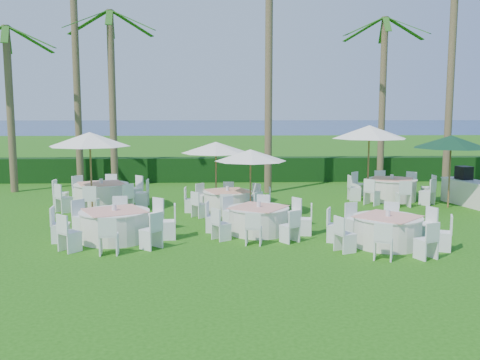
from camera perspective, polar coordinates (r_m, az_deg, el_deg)
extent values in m
plane|color=#1E540E|center=(15.17, 1.25, -6.16)|extent=(120.00, 120.00, 0.00)
cube|color=black|center=(26.89, -0.33, 1.15)|extent=(34.00, 1.00, 1.20)
plane|color=#061041|center=(116.77, -1.86, 5.76)|extent=(260.00, 260.00, 0.00)
cylinder|color=white|center=(15.16, -13.21, -4.81)|extent=(1.85, 1.85, 0.80)
cylinder|color=white|center=(15.08, -13.26, -3.28)|extent=(1.93, 1.93, 0.03)
cube|color=#EF9F87|center=(15.07, -13.26, -3.19)|extent=(2.01, 2.01, 0.01)
cylinder|color=silver|center=(15.06, -13.27, -2.87)|extent=(0.13, 0.13, 0.17)
cube|color=white|center=(15.06, -7.73, -4.45)|extent=(0.49, 0.49, 0.96)
cube|color=white|center=(16.07, -9.22, -3.72)|extent=(0.63, 0.63, 0.96)
cube|color=white|center=(16.55, -12.71, -3.48)|extent=(0.49, 0.49, 0.96)
cube|color=white|center=(16.27, -16.44, -3.79)|extent=(0.63, 0.63, 0.96)
cube|color=white|center=(15.36, -18.61, -4.54)|extent=(0.49, 0.49, 0.96)
cube|color=white|center=(14.30, -17.73, -5.38)|extent=(0.63, 0.63, 0.96)
cube|color=white|center=(13.74, -13.83, -5.76)|extent=(0.49, 0.49, 0.96)
cube|color=white|center=(14.07, -9.48, -5.33)|extent=(0.63, 0.63, 0.96)
cylinder|color=white|center=(15.62, 1.99, -4.36)|extent=(1.71, 1.71, 0.74)
cylinder|color=white|center=(15.54, 2.00, -2.99)|extent=(1.78, 1.78, 0.03)
cube|color=#EF9F87|center=(15.54, 2.00, -2.90)|extent=(1.90, 1.90, 0.01)
cylinder|color=silver|center=(15.53, 2.00, -2.59)|extent=(0.12, 0.12, 0.16)
cube|color=white|center=(16.47, 5.60, -3.51)|extent=(0.58, 0.58, 0.89)
cube|color=white|center=(16.91, 2.44, -3.19)|extent=(0.48, 0.48, 0.89)
cube|color=white|center=(16.64, -0.93, -3.36)|extent=(0.58, 0.58, 0.89)
cube|color=white|center=(15.79, -2.84, -3.97)|extent=(0.48, 0.48, 0.89)
cube|color=white|center=(14.81, -2.01, -4.73)|extent=(0.58, 0.58, 0.89)
cube|color=white|center=(14.31, 1.47, -5.17)|extent=(0.48, 0.48, 0.89)
cube|color=white|center=(14.62, 5.33, -4.92)|extent=(0.58, 0.58, 0.89)
cube|color=white|center=(15.53, 6.92, -4.20)|extent=(0.48, 0.48, 0.89)
cylinder|color=white|center=(14.70, 15.44, -5.35)|extent=(1.75, 1.75, 0.76)
cylinder|color=white|center=(14.62, 15.49, -3.86)|extent=(1.83, 1.83, 0.03)
cube|color=#EF9F87|center=(14.62, 15.50, -3.76)|extent=(2.00, 2.00, 0.01)
cylinder|color=silver|center=(14.60, 15.51, -3.43)|extent=(0.12, 0.12, 0.16)
cube|color=white|center=(15.61, 19.25, -4.47)|extent=(0.56, 0.56, 0.91)
cube|color=white|center=(16.02, 15.78, -4.03)|extent=(0.55, 0.55, 0.91)
cube|color=white|center=(15.71, 12.15, -4.14)|extent=(0.56, 0.56, 0.91)
cube|color=white|center=(14.83, 10.14, -4.78)|extent=(0.55, 0.55, 0.91)
cube|color=white|center=(13.83, 11.16, -5.70)|extent=(0.56, 0.56, 0.91)
cube|color=white|center=(13.35, 15.06, -6.30)|extent=(0.55, 0.55, 0.91)
cube|color=white|center=(13.71, 19.24, -6.10)|extent=(0.56, 0.56, 0.91)
cube|color=white|center=(14.67, 20.82, -5.30)|extent=(0.55, 0.55, 0.91)
cylinder|color=white|center=(20.50, -14.55, -1.61)|extent=(1.93, 1.93, 0.84)
cylinder|color=white|center=(20.44, -14.59, -0.43)|extent=(2.01, 2.01, 0.03)
cube|color=#EF9F87|center=(20.44, -14.59, -0.36)|extent=(2.02, 2.02, 0.01)
cylinder|color=silver|center=(20.43, -14.60, -0.12)|extent=(0.13, 0.13, 0.18)
cube|color=white|center=(20.20, -10.40, -1.39)|extent=(0.48, 0.48, 1.00)
cube|color=white|center=(21.31, -11.13, -0.95)|extent=(0.66, 0.66, 1.00)
cube|color=white|center=(21.94, -13.68, -0.78)|extent=(0.48, 0.48, 1.00)
cube|color=white|center=(21.77, -16.66, -0.94)|extent=(0.66, 0.66, 1.00)
cube|color=white|center=(20.88, -18.58, -1.37)|extent=(0.48, 0.48, 1.00)
cube|color=white|center=(19.75, -18.26, -1.85)|extent=(0.66, 0.66, 1.00)
cube|color=white|center=(19.05, -15.58, -2.08)|extent=(0.48, 0.48, 1.00)
cube|color=white|center=(19.24, -12.19, -1.88)|extent=(0.66, 0.66, 1.00)
cylinder|color=white|center=(18.80, -1.34, -2.36)|extent=(1.67, 1.67, 0.72)
cylinder|color=white|center=(18.74, -1.34, -1.24)|extent=(1.74, 1.74, 0.03)
cube|color=#EF9F87|center=(18.74, -1.34, -1.16)|extent=(1.73, 1.73, 0.01)
cylinder|color=silver|center=(18.72, -1.34, -0.90)|extent=(0.12, 0.12, 0.15)
cube|color=white|center=(18.80, 2.64, -2.14)|extent=(0.42, 0.42, 0.87)
cube|color=white|center=(19.69, 1.41, -1.69)|extent=(0.57, 0.57, 0.87)
cube|color=white|center=(20.07, -1.24, -1.51)|extent=(0.42, 0.42, 0.87)
cube|color=white|center=(19.74, -3.94, -1.68)|extent=(0.57, 0.57, 0.87)
cube|color=white|center=(18.87, -5.30, -2.13)|extent=(0.42, 0.42, 0.87)
cube|color=white|center=(17.93, -4.36, -2.63)|extent=(0.57, 0.57, 0.87)
cube|color=white|center=(17.50, -1.45, -2.85)|extent=(0.42, 0.42, 0.87)
cube|color=white|center=(17.88, 1.54, -2.64)|extent=(0.57, 0.57, 0.87)
cylinder|color=white|center=(22.09, 15.84, -1.03)|extent=(1.90, 1.90, 0.83)
cylinder|color=white|center=(22.03, 15.88, 0.06)|extent=(1.98, 1.98, 0.03)
cube|color=#EF9F87|center=(22.03, 15.88, 0.12)|extent=(2.02, 2.02, 0.01)
cylinder|color=silver|center=(22.02, 15.89, 0.34)|extent=(0.13, 0.13, 0.18)
cube|color=white|center=(23.38, 17.57, -0.43)|extent=(0.65, 0.65, 0.99)
cube|color=white|center=(23.49, 14.81, -0.29)|extent=(0.47, 0.47, 0.99)
cube|color=white|center=(22.80, 12.56, -0.45)|extent=(0.65, 0.65, 0.99)
cube|color=white|center=(21.69, 12.09, -0.84)|extent=(0.47, 0.47, 0.99)
cube|color=white|center=(20.79, 13.91, -1.25)|extent=(0.65, 0.65, 0.99)
cube|color=white|center=(20.67, 17.03, -1.41)|extent=(0.47, 0.47, 0.99)
cube|color=white|center=(21.42, 19.35, -1.20)|extent=(0.65, 0.65, 0.99)
cube|color=white|center=(22.55, 19.46, -0.79)|extent=(0.47, 0.47, 0.99)
cylinder|color=brown|center=(19.36, -15.60, 0.62)|extent=(0.06, 0.06, 2.71)
cone|color=white|center=(19.26, -15.73, 4.22)|extent=(2.82, 2.82, 0.49)
sphere|color=brown|center=(19.25, -15.75, 4.72)|extent=(0.11, 0.11, 0.11)
cylinder|color=brown|center=(18.04, 1.12, -0.44)|extent=(0.05, 0.05, 2.18)
cone|color=white|center=(17.93, 1.13, 2.66)|extent=(2.42, 2.42, 0.39)
sphere|color=brown|center=(17.92, 1.13, 3.09)|extent=(0.09, 0.09, 0.09)
cylinder|color=brown|center=(20.01, -2.58, 0.53)|extent=(0.06, 0.06, 2.31)
cone|color=white|center=(19.91, -2.60, 3.49)|extent=(2.57, 2.57, 0.42)
sphere|color=brown|center=(19.90, -2.60, 3.90)|extent=(0.09, 0.09, 0.09)
cylinder|color=brown|center=(21.64, 13.52, 1.60)|extent=(0.07, 0.07, 2.86)
cone|color=white|center=(21.55, 13.63, 5.01)|extent=(2.94, 2.94, 0.52)
sphere|color=brown|center=(21.55, 13.64, 5.48)|extent=(0.11, 0.11, 0.11)
cylinder|color=brown|center=(21.01, 21.45, 0.69)|extent=(0.06, 0.06, 2.56)
cone|color=#0E361E|center=(20.92, 21.60, 3.82)|extent=(2.76, 2.76, 0.46)
sphere|color=brown|center=(20.91, 21.62, 4.26)|extent=(0.10, 0.10, 0.10)
cube|color=black|center=(22.13, 22.78, 0.72)|extent=(0.56, 0.63, 0.50)
cylinder|color=brown|center=(26.04, -17.08, 11.63)|extent=(0.32, 0.32, 11.20)
cylinder|color=brown|center=(25.18, -13.45, 8.25)|extent=(0.32, 0.32, 7.99)
cube|color=#1C5214|center=(24.92, -11.48, 16.42)|extent=(2.16, 1.05, 1.00)
cube|color=#1C5214|center=(26.01, -11.48, 16.04)|extent=(1.89, 1.61, 1.00)
cube|color=#1C5214|center=(26.56, -13.61, 15.80)|extent=(0.63, 2.22, 1.00)
cube|color=#1C5214|center=(26.07, -15.82, 15.89)|extent=(2.16, 1.05, 1.00)
cube|color=#1C5214|center=(24.99, -16.02, 16.26)|extent=(1.89, 1.61, 1.00)
cube|color=#1C5214|center=(24.40, -13.80, 16.55)|extent=(0.63, 2.22, 1.00)
cylinder|color=brown|center=(23.22, 3.10, 14.20)|extent=(0.32, 0.32, 12.59)
cylinder|color=brown|center=(26.96, 14.95, 8.10)|extent=(0.32, 0.32, 7.95)
cube|color=#1C5214|center=(27.87, 17.12, 15.20)|extent=(2.19, 0.92, 1.00)
cube|color=#1C5214|center=(28.32, 15.02, 15.14)|extent=(0.76, 2.21, 1.00)
cube|color=#1C5214|center=(27.73, 13.08, 15.37)|extent=(1.81, 1.70, 1.00)
cube|color=#1C5214|center=(26.64, 13.19, 15.70)|extent=(2.19, 0.92, 1.00)
cube|color=#1C5214|center=(26.16, 15.41, 15.79)|extent=(0.76, 2.21, 1.00)
cube|color=#1C5214|center=(26.79, 17.40, 15.51)|extent=(1.81, 1.70, 1.00)
cylinder|color=brown|center=(25.45, 21.56, 10.42)|extent=(0.32, 0.32, 10.21)
cylinder|color=brown|center=(25.23, -23.31, 6.86)|extent=(0.32, 0.32, 7.13)
cube|color=#1C5214|center=(24.85, -21.48, 14.07)|extent=(2.22, 0.71, 1.00)
cube|color=#1C5214|center=(25.94, -21.46, 13.77)|extent=(1.67, 1.84, 1.00)
cube|color=#1C5214|center=(26.50, -23.56, 13.52)|extent=(0.97, 2.18, 1.00)
cube|color=#1C5214|center=(24.33, -23.80, 14.11)|extent=(0.97, 2.18, 1.00)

